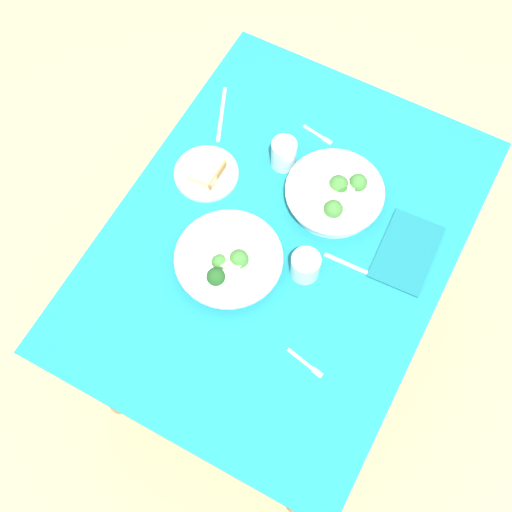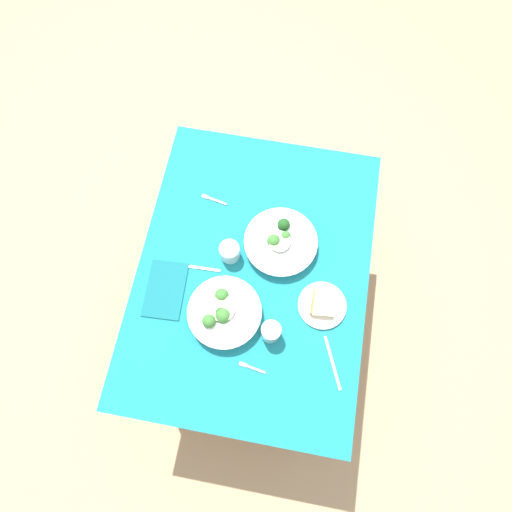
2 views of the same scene
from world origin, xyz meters
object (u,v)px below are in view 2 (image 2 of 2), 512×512
at_px(water_glass_center, 230,252).
at_px(fork_by_far_bowl, 251,367).
at_px(broccoli_bowl_far, 280,242).
at_px(napkin_folded_upper, 165,290).
at_px(fork_by_near_bowl, 213,199).
at_px(table_knife_left, 333,363).
at_px(table_knife_right, 192,267).
at_px(water_glass_side, 271,332).
at_px(broccoli_bowl_near, 224,313).
at_px(bread_side_plate, 322,305).

bearing_deg(water_glass_center, fork_by_far_bowl, 21.24).
bearing_deg(broccoli_bowl_far, napkin_folded_upper, -56.93).
relative_size(fork_by_far_bowl, fork_by_near_bowl, 0.93).
relative_size(table_knife_left, table_knife_right, 0.87).
bearing_deg(water_glass_side, napkin_folded_upper, -102.47).
distance_m(water_glass_center, fork_by_near_bowl, 0.25).
bearing_deg(broccoli_bowl_near, table_knife_right, -134.55).
distance_m(water_glass_side, fork_by_far_bowl, 0.14).
bearing_deg(water_glass_side, bread_side_plate, 128.84).
xyz_separation_m(bread_side_plate, water_glass_side, (0.13, -0.17, 0.03)).
relative_size(bread_side_plate, water_glass_side, 1.93).
distance_m(broccoli_bowl_near, fork_by_far_bowl, 0.21).
bearing_deg(water_glass_side, water_glass_center, -143.08).
height_order(water_glass_center, table_knife_right, water_glass_center).
bearing_deg(fork_by_near_bowl, broccoli_bowl_far, 165.99).
height_order(water_glass_center, table_knife_left, water_glass_center).
xyz_separation_m(broccoli_bowl_far, bread_side_plate, (0.21, 0.19, -0.01)).
xyz_separation_m(bread_side_plate, table_knife_right, (-0.06, -0.50, -0.01)).
height_order(broccoli_bowl_near, napkin_folded_upper, broccoli_bowl_near).
height_order(table_knife_left, napkin_folded_upper, napkin_folded_upper).
bearing_deg(table_knife_left, broccoli_bowl_near, -127.18).
xyz_separation_m(water_glass_side, fork_by_near_bowl, (-0.49, -0.32, -0.04)).
height_order(water_glass_center, fork_by_far_bowl, water_glass_center).
bearing_deg(broccoli_bowl_far, water_glass_center, -66.90).
bearing_deg(table_knife_right, table_knife_left, -26.26).
distance_m(broccoli_bowl_far, water_glass_side, 0.35).
bearing_deg(fork_by_far_bowl, table_knife_right, -38.60).
distance_m(bread_side_plate, fork_by_near_bowl, 0.60).
height_order(water_glass_side, fork_by_far_bowl, water_glass_side).
distance_m(broccoli_bowl_far, napkin_folded_upper, 0.47).
bearing_deg(table_knife_right, water_glass_side, -32.21).
height_order(broccoli_bowl_far, broccoli_bowl_near, broccoli_bowl_near).
bearing_deg(fork_by_near_bowl, water_glass_side, 134.60).
bearing_deg(fork_by_near_bowl, table_knife_right, 98.01).
bearing_deg(table_knife_left, water_glass_side, -128.03).
height_order(broccoli_bowl_far, water_glass_side, water_glass_side).
relative_size(water_glass_center, water_glass_side, 0.83).
bearing_deg(bread_side_plate, broccoli_bowl_near, -74.54).
xyz_separation_m(bread_side_plate, table_knife_left, (0.20, 0.06, -0.01)).
distance_m(bread_side_plate, napkin_folded_upper, 0.58).
xyz_separation_m(fork_by_far_bowl, table_knife_left, (-0.07, 0.28, -0.00)).
bearing_deg(water_glass_side, fork_by_far_bowl, -20.32).
bearing_deg(water_glass_side, broccoli_bowl_near, -102.72).
distance_m(broccoli_bowl_far, bread_side_plate, 0.28).
bearing_deg(broccoli_bowl_far, table_knife_left, 31.91).
distance_m(broccoli_bowl_near, bread_side_plate, 0.36).
distance_m(bread_side_plate, fork_by_far_bowl, 0.34).
bearing_deg(table_knife_left, fork_by_far_bowl, -99.81).
bearing_deg(water_glass_center, fork_by_near_bowl, -152.20).
distance_m(bread_side_plate, water_glass_center, 0.39).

